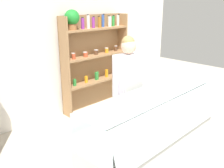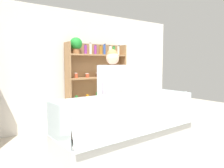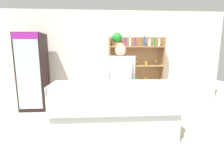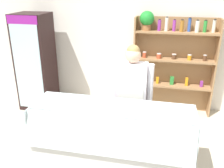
{
  "view_description": "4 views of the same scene",
  "coord_description": "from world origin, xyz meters",
  "px_view_note": "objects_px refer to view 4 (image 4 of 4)",
  "views": [
    {
      "loc": [
        -2.6,
        -1.78,
        2.18
      ],
      "look_at": [
        -0.21,
        0.63,
        1.06
      ],
      "focal_mm": 40.0,
      "sensor_mm": 36.0,
      "label": 1
    },
    {
      "loc": [
        -2.15,
        -2.38,
        1.49
      ],
      "look_at": [
        0.19,
        0.73,
        1.11
      ],
      "focal_mm": 35.0,
      "sensor_mm": 36.0,
      "label": 2
    },
    {
      "loc": [
        -0.3,
        -2.99,
        1.55
      ],
      "look_at": [
        -0.07,
        0.37,
        0.91
      ],
      "focal_mm": 28.0,
      "sensor_mm": 36.0,
      "label": 3
    },
    {
      "loc": [
        0.55,
        -2.85,
        2.51
      ],
      "look_at": [
        -0.17,
        0.51,
        1.14
      ],
      "focal_mm": 40.0,
      "sensor_mm": 36.0,
      "label": 4
    }
  ],
  "objects_px": {
    "deli_display_case": "(112,151)",
    "shop_clerk": "(132,90)",
    "drinks_fridge": "(36,62)",
    "shelving_unit": "(170,57)"
  },
  "relations": [
    {
      "from": "shelving_unit",
      "to": "deli_display_case",
      "type": "distance_m",
      "value": 2.39
    },
    {
      "from": "drinks_fridge",
      "to": "shop_clerk",
      "type": "xyz_separation_m",
      "value": [
        2.19,
        -1.12,
        0.03
      ]
    },
    {
      "from": "drinks_fridge",
      "to": "deli_display_case",
      "type": "distance_m",
      "value": 2.73
    },
    {
      "from": "drinks_fridge",
      "to": "deli_display_case",
      "type": "bearing_deg",
      "value": -40.73
    },
    {
      "from": "drinks_fridge",
      "to": "shelving_unit",
      "type": "distance_m",
      "value": 2.78
    },
    {
      "from": "drinks_fridge",
      "to": "deli_display_case",
      "type": "height_order",
      "value": "drinks_fridge"
    },
    {
      "from": "drinks_fridge",
      "to": "shelving_unit",
      "type": "xyz_separation_m",
      "value": [
        2.75,
        0.37,
        0.18
      ]
    },
    {
      "from": "shelving_unit",
      "to": "drinks_fridge",
      "type": "bearing_deg",
      "value": -172.23
    },
    {
      "from": "deli_display_case",
      "to": "shop_clerk",
      "type": "height_order",
      "value": "shop_clerk"
    },
    {
      "from": "deli_display_case",
      "to": "shop_clerk",
      "type": "relative_size",
      "value": 1.27
    }
  ]
}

